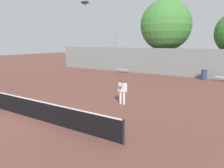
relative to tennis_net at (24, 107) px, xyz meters
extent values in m
plane|color=brown|center=(0.00, 0.00, -0.49)|extent=(100.00, 100.00, 0.00)
cylinder|color=black|center=(5.77, 0.00, -0.01)|extent=(0.09, 0.09, 0.96)
cube|color=black|center=(0.00, 0.00, -0.03)|extent=(11.45, 0.03, 0.91)
cube|color=white|center=(0.00, 0.00, 0.45)|extent=(11.45, 0.04, 0.05)
cylinder|color=silver|center=(2.92, 4.54, -0.11)|extent=(0.14, 0.14, 0.77)
cylinder|color=silver|center=(3.15, 4.56, -0.11)|extent=(0.14, 0.14, 0.77)
cube|color=white|center=(3.03, 4.55, 0.54)|extent=(0.43, 0.23, 0.53)
cylinder|color=white|center=(2.78, 4.53, 0.55)|extent=(0.10, 0.10, 0.51)
cylinder|color=white|center=(3.29, 4.57, 0.55)|extent=(0.10, 0.10, 0.51)
sphere|color=brown|center=(3.03, 4.55, 0.96)|extent=(0.24, 0.24, 0.24)
cylinder|color=black|center=(3.06, 4.27, 0.52)|extent=(0.03, 0.03, 0.22)
torus|color=red|center=(3.06, 4.27, 0.78)|extent=(0.31, 0.05, 0.31)
cylinder|color=silver|center=(3.06, 4.27, 0.78)|extent=(0.27, 0.03, 0.27)
cylinder|color=gray|center=(6.64, 16.45, -0.30)|extent=(0.06, 0.06, 0.39)
cube|color=silver|center=(-3.83, 16.45, -0.08)|extent=(1.75, 0.40, 0.04)
cylinder|color=gray|center=(-4.53, 16.45, -0.30)|extent=(0.06, 0.06, 0.39)
cylinder|color=gray|center=(-3.13, 16.45, -0.30)|extent=(0.06, 0.06, 0.39)
cylinder|color=#939399|center=(-11.25, 18.36, 4.00)|extent=(0.27, 0.27, 8.99)
cube|color=#232326|center=(-11.25, 18.36, 8.64)|extent=(0.90, 0.60, 0.28)
cylinder|color=#939399|center=(-6.12, 18.17, 4.10)|extent=(0.25, 0.25, 9.18)
cylinder|color=navy|center=(5.42, 16.50, -0.02)|extent=(0.53, 0.53, 0.94)
cylinder|color=#333338|center=(5.42, 16.50, 0.47)|extent=(0.56, 0.56, 0.04)
cube|color=gray|center=(0.00, 17.37, 1.02)|extent=(28.73, 0.06, 3.01)
cylinder|color=brown|center=(0.21, 19.44, 1.13)|extent=(0.37, 0.37, 3.24)
sphere|color=#428438|center=(0.21, 19.44, 5.15)|extent=(6.00, 6.00, 6.00)
camera|label=1|loc=(9.47, -6.43, 3.19)|focal=35.00mm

